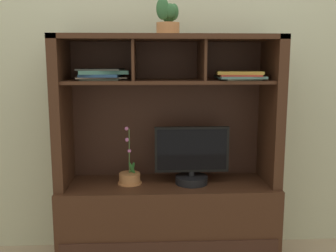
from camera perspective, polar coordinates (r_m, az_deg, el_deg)
back_wall at (r=2.65m, az=-0.29°, el=11.50°), size 6.00×0.02×2.80m
media_console at (r=2.54m, az=-0.01°, el=-10.30°), size 1.37×0.50×1.47m
tv_monitor at (r=2.44m, az=3.53°, el=-4.91°), size 0.47×0.20×0.37m
potted_orchid at (r=2.48m, az=-5.69°, el=-7.57°), size 0.15×0.15×0.37m
magazine_stack_left at (r=2.39m, az=-9.78°, el=7.58°), size 0.33×0.26×0.07m
magazine_stack_centre at (r=2.39m, az=10.53°, el=7.34°), size 0.29×0.28×0.05m
potted_succulent at (r=2.40m, az=-0.04°, el=15.22°), size 0.16×0.16×0.22m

